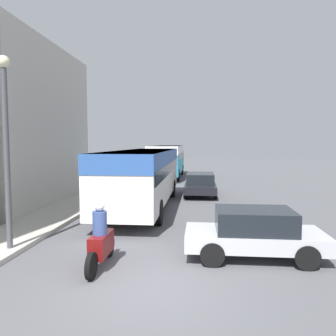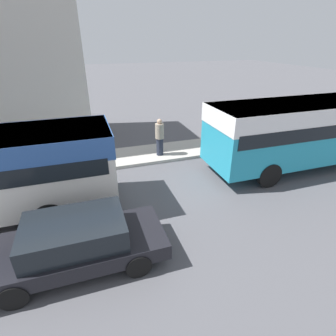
{
  "view_description": "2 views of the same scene",
  "coord_description": "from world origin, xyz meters",
  "views": [
    {
      "loc": [
        1.12,
        -6.89,
        3.19
      ],
      "look_at": [
        -0.98,
        14.96,
        1.52
      ],
      "focal_mm": 35.0,
      "sensor_mm": 36.0,
      "label": 1
    },
    {
      "loc": [
        6.71,
        13.69,
        5.3
      ],
      "look_at": [
        -1.48,
        16.4,
        1.02
      ],
      "focal_mm": 28.0,
      "sensor_mm": 36.0,
      "label": 2
    }
  ],
  "objects": [
    {
      "name": "lamp_post",
      "position": [
        -4.35,
        1.94,
        3.44
      ],
      "size": [
        0.36,
        0.36,
        5.48
      ],
      "color": "#47474C",
      "rests_on": "sidewalk"
    },
    {
      "name": "ground_plane",
      "position": [
        0.0,
        0.0,
        0.0
      ],
      "size": [
        120.0,
        120.0,
        0.0
      ],
      "primitive_type": "plane",
      "color": "#515156"
    },
    {
      "name": "motorcycle_behind_lead",
      "position": [
        -1.38,
        1.11,
        0.68
      ],
      "size": [
        0.38,
        2.24,
        1.73
      ],
      "color": "maroon",
      "rests_on": "ground_plane"
    },
    {
      "name": "pedestrian_near_curb",
      "position": [
        -4.7,
        17.04,
        1.06
      ],
      "size": [
        0.42,
        0.42,
        1.8
      ],
      "color": "#232838",
      "rests_on": "sidewalk"
    },
    {
      "name": "bus_following",
      "position": [
        -1.83,
        23.27,
        1.92
      ],
      "size": [
        2.64,
        9.68,
        2.95
      ],
      "color": "teal",
      "rests_on": "ground_plane"
    },
    {
      "name": "building_midblock",
      "position": [
        -8.94,
        9.45,
        4.1
      ],
      "size": [
        5.48,
        9.25,
        8.2
      ],
      "color": "beige",
      "rests_on": "ground_plane"
    },
    {
      "name": "bus_lead",
      "position": [
        -1.6,
        8.98,
        1.85
      ],
      "size": [
        2.57,
        10.91,
        2.83
      ],
      "color": "silver",
      "rests_on": "ground_plane"
    },
    {
      "name": "car_crossing",
      "position": [
        2.65,
        2.23,
        0.72
      ],
      "size": [
        3.81,
        1.82,
        1.36
      ],
      "rotation": [
        0.0,
        0.0,
        -1.57
      ],
      "color": "#B7B7BC",
      "rests_on": "ground_plane"
    },
    {
      "name": "car_far_curb",
      "position": [
        1.18,
        13.1,
        0.72
      ],
      "size": [
        1.92,
        4.42,
        1.35
      ],
      "rotation": [
        0.0,
        0.0,
        3.14
      ],
      "color": "black",
      "rests_on": "ground_plane"
    }
  ]
}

